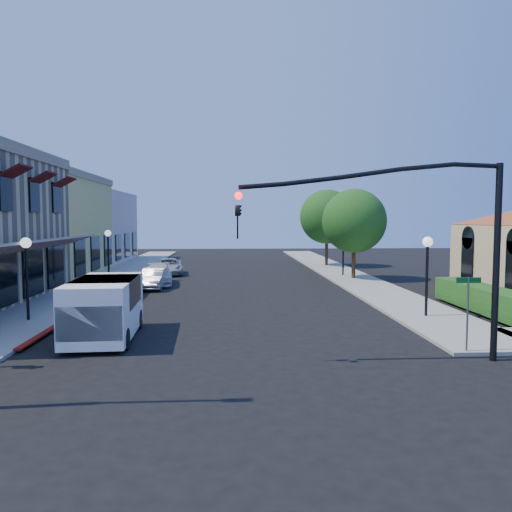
{
  "coord_description": "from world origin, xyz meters",
  "views": [
    {
      "loc": [
        -0.06,
        -13.1,
        4.33
      ],
      "look_at": [
        1.18,
        10.19,
        2.6
      ],
      "focal_mm": 35.0,
      "sensor_mm": 36.0,
      "label": 1
    }
  ],
  "objects_px": {
    "street_tree_a": "(354,221)",
    "lamppost_right_far": "(343,240)",
    "lamppost_left_near": "(26,258)",
    "parked_car_d": "(169,267)",
    "lamppost_left_far": "(108,242)",
    "white_van": "(104,305)",
    "street_tree_b": "(327,217)",
    "signal_mast_arm": "(428,227)",
    "parked_car_b": "(154,278)",
    "lamppost_right_near": "(427,256)",
    "parked_car_a": "(106,319)",
    "street_name_sign": "(468,302)",
    "parked_car_c": "(158,275)"
  },
  "relations": [
    {
      "from": "street_tree_a",
      "to": "lamppost_right_far",
      "type": "bearing_deg",
      "value": 98.53
    },
    {
      "from": "lamppost_left_near",
      "to": "parked_car_d",
      "type": "distance_m",
      "value": 18.5
    },
    {
      "from": "street_tree_a",
      "to": "lamppost_left_near",
      "type": "height_order",
      "value": "street_tree_a"
    },
    {
      "from": "lamppost_left_far",
      "to": "parked_car_d",
      "type": "relative_size",
      "value": 0.79
    },
    {
      "from": "lamppost_left_near",
      "to": "lamppost_right_far",
      "type": "relative_size",
      "value": 1.0
    },
    {
      "from": "lamppost_left_far",
      "to": "white_van",
      "type": "height_order",
      "value": "lamppost_left_far"
    },
    {
      "from": "street_tree_b",
      "to": "lamppost_left_near",
      "type": "distance_m",
      "value": 29.64
    },
    {
      "from": "signal_mast_arm",
      "to": "parked_car_b",
      "type": "xyz_separation_m",
      "value": [
        -10.66,
        16.6,
        -3.46
      ]
    },
    {
      "from": "lamppost_right_near",
      "to": "parked_car_a",
      "type": "distance_m",
      "value": 13.63
    },
    {
      "from": "parked_car_b",
      "to": "parked_car_d",
      "type": "xyz_separation_m",
      "value": [
        0.0,
        7.9,
        -0.0
      ]
    },
    {
      "from": "lamppost_left_far",
      "to": "street_tree_a",
      "type": "bearing_deg",
      "value": 0.0
    },
    {
      "from": "lamppost_right_near",
      "to": "parked_car_d",
      "type": "bearing_deg",
      "value": 126.46
    },
    {
      "from": "parked_car_b",
      "to": "parked_car_d",
      "type": "distance_m",
      "value": 7.9
    },
    {
      "from": "lamppost_right_near",
      "to": "lamppost_right_far",
      "type": "bearing_deg",
      "value": 90.0
    },
    {
      "from": "signal_mast_arm",
      "to": "lamppost_left_far",
      "type": "height_order",
      "value": "signal_mast_arm"
    },
    {
      "from": "lamppost_right_far",
      "to": "street_name_sign",
      "type": "bearing_deg",
      "value": -92.63
    },
    {
      "from": "street_tree_a",
      "to": "parked_car_c",
      "type": "xyz_separation_m",
      "value": [
        -13.6,
        -2.0,
        -3.54
      ]
    },
    {
      "from": "lamppost_left_far",
      "to": "parked_car_a",
      "type": "relative_size",
      "value": 1.15
    },
    {
      "from": "signal_mast_arm",
      "to": "street_name_sign",
      "type": "bearing_deg",
      "value": 23.2
    },
    {
      "from": "white_van",
      "to": "lamppost_right_near",
      "type": "bearing_deg",
      "value": 13.34
    },
    {
      "from": "lamppost_right_far",
      "to": "parked_car_b",
      "type": "bearing_deg",
      "value": -156.06
    },
    {
      "from": "street_tree_a",
      "to": "signal_mast_arm",
      "type": "bearing_deg",
      "value": -98.17
    },
    {
      "from": "lamppost_right_near",
      "to": "parked_car_a",
      "type": "relative_size",
      "value": 1.15
    },
    {
      "from": "lamppost_right_near",
      "to": "parked_car_a",
      "type": "height_order",
      "value": "lamppost_right_near"
    },
    {
      "from": "lamppost_left_far",
      "to": "parked_car_a",
      "type": "bearing_deg",
      "value": -76.98
    },
    {
      "from": "street_tree_a",
      "to": "street_name_sign",
      "type": "xyz_separation_m",
      "value": [
        -1.3,
        -19.8,
        -2.5
      ]
    },
    {
      "from": "lamppost_right_near",
      "to": "parked_car_b",
      "type": "bearing_deg",
      "value": 142.8
    },
    {
      "from": "parked_car_c",
      "to": "parked_car_d",
      "type": "xyz_separation_m",
      "value": [
        0.0,
        6.0,
        -0.03
      ]
    },
    {
      "from": "street_name_sign",
      "to": "white_van",
      "type": "bearing_deg",
      "value": 167.4
    },
    {
      "from": "lamppost_right_near",
      "to": "signal_mast_arm",
      "type": "bearing_deg",
      "value": -112.12
    },
    {
      "from": "lamppost_left_far",
      "to": "parked_car_d",
      "type": "height_order",
      "value": "lamppost_left_far"
    },
    {
      "from": "lamppost_left_far",
      "to": "white_van",
      "type": "distance_m",
      "value": 17.61
    },
    {
      "from": "street_name_sign",
      "to": "lamppost_left_near",
      "type": "distance_m",
      "value": 17.05
    },
    {
      "from": "lamppost_right_far",
      "to": "parked_car_a",
      "type": "xyz_separation_m",
      "value": [
        -13.3,
        -18.0,
        -2.21
      ]
    },
    {
      "from": "street_name_sign",
      "to": "parked_car_d",
      "type": "bearing_deg",
      "value": 117.33
    },
    {
      "from": "signal_mast_arm",
      "to": "parked_car_c",
      "type": "bearing_deg",
      "value": 119.94
    },
    {
      "from": "street_name_sign",
      "to": "lamppost_right_near",
      "type": "distance_m",
      "value": 5.98
    },
    {
      "from": "white_van",
      "to": "parked_car_c",
      "type": "bearing_deg",
      "value": 90.85
    },
    {
      "from": "lamppost_right_far",
      "to": "parked_car_d",
      "type": "xyz_separation_m",
      "value": [
        -13.3,
        2.0,
        -2.11
      ]
    },
    {
      "from": "street_name_sign",
      "to": "lamppost_left_near",
      "type": "relative_size",
      "value": 0.7
    },
    {
      "from": "lamppost_left_far",
      "to": "parked_car_c",
      "type": "bearing_deg",
      "value": -28.39
    },
    {
      "from": "lamppost_right_far",
      "to": "parked_car_b",
      "type": "height_order",
      "value": "lamppost_right_far"
    },
    {
      "from": "lamppost_left_far",
      "to": "lamppost_right_far",
      "type": "xyz_separation_m",
      "value": [
        17.0,
        2.0,
        0.0
      ]
    },
    {
      "from": "signal_mast_arm",
      "to": "street_tree_b",
      "type": "bearing_deg",
      "value": 84.49
    },
    {
      "from": "street_name_sign",
      "to": "lamppost_left_far",
      "type": "height_order",
      "value": "lamppost_left_far"
    },
    {
      "from": "signal_mast_arm",
      "to": "white_van",
      "type": "distance_m",
      "value": 11.33
    },
    {
      "from": "parked_car_b",
      "to": "parked_car_a",
      "type": "bearing_deg",
      "value": -88.68
    },
    {
      "from": "lamppost_right_far",
      "to": "parked_car_d",
      "type": "height_order",
      "value": "lamppost_right_far"
    },
    {
      "from": "parked_car_c",
      "to": "lamppost_left_near",
      "type": "bearing_deg",
      "value": -113.44
    },
    {
      "from": "street_tree_a",
      "to": "street_name_sign",
      "type": "distance_m",
      "value": 20.0
    }
  ]
}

